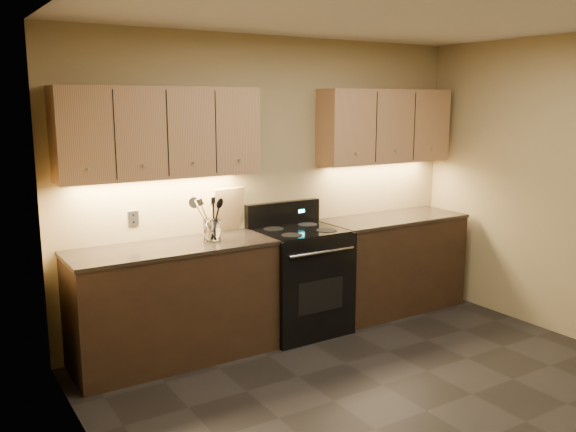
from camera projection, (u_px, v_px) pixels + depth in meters
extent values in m
plane|color=black|center=(426.00, 411.00, 4.08)|extent=(4.00, 4.00, 0.00)
plane|color=silver|center=(445.00, 5.00, 3.59)|extent=(4.00, 4.00, 0.00)
cube|color=tan|center=(273.00, 184.00, 5.50)|extent=(4.00, 0.04, 2.60)
cube|color=tan|center=(121.00, 265.00, 2.79)|extent=(0.04, 4.00, 2.60)
cube|color=black|center=(174.00, 305.00, 4.83)|extent=(1.60, 0.60, 0.90)
cube|color=#322820|center=(172.00, 248.00, 4.74)|extent=(1.62, 0.62, 0.03)
cube|color=black|center=(391.00, 264.00, 6.02)|extent=(1.44, 0.60, 0.90)
cube|color=#322820|center=(393.00, 218.00, 5.94)|extent=(1.46, 0.62, 0.03)
cube|color=black|center=(300.00, 281.00, 5.43)|extent=(0.76, 0.65, 0.92)
cube|color=black|center=(300.00, 230.00, 5.34)|extent=(0.70, 0.60, 0.01)
cube|color=black|center=(283.00, 214.00, 5.56)|extent=(0.76, 0.07, 0.22)
cube|color=#19E5F2|center=(302.00, 211.00, 5.62)|extent=(0.06, 0.00, 0.03)
cylinder|color=silver|center=(322.00, 252.00, 5.08)|extent=(0.65, 0.02, 0.02)
cube|color=black|center=(321.00, 296.00, 5.16)|extent=(0.46, 0.00, 0.28)
cylinder|color=black|center=(292.00, 235.00, 5.12)|extent=(0.18, 0.18, 0.00)
cylinder|color=black|center=(327.00, 230.00, 5.31)|extent=(0.18, 0.18, 0.00)
cylinder|color=black|center=(274.00, 229.00, 5.37)|extent=(0.18, 0.18, 0.00)
cylinder|color=black|center=(307.00, 224.00, 5.56)|extent=(0.18, 0.18, 0.00)
cube|color=tan|center=(160.00, 133.00, 4.71)|extent=(1.60, 0.30, 0.70)
cube|color=tan|center=(385.00, 126.00, 5.90)|extent=(1.44, 0.30, 0.70)
cube|color=#B2B5BA|center=(133.00, 219.00, 4.85)|extent=(0.08, 0.01, 0.12)
cylinder|color=white|center=(212.00, 230.00, 4.92)|extent=(0.17, 0.17, 0.17)
cylinder|color=white|center=(212.00, 239.00, 4.93)|extent=(0.14, 0.14, 0.02)
cube|color=tan|center=(227.00, 210.00, 5.23)|extent=(0.32, 0.14, 0.39)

